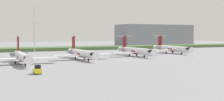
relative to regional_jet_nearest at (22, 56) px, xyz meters
The scene contains 10 objects.
ground_plane 46.68m from the regional_jet_nearest, 37.02° to the left, with size 500.00×500.00×0.00m, color gray.
grass_berm 84.86m from the regional_jet_nearest, 63.99° to the left, with size 320.00×20.00×1.83m, color #426033.
regional_jet_nearest is the anchor object (origin of this frame).
regional_jet_second 24.38m from the regional_jet_nearest, 19.33° to the left, with size 22.81×31.00×9.00m.
regional_jet_third 52.17m from the regional_jet_nearest, 16.26° to the left, with size 22.81×31.00×9.00m.
regional_jet_fourth 79.94m from the regional_jet_nearest, 17.34° to the left, with size 22.81×31.00×9.00m.
antenna_mast 64.71m from the regional_jet_nearest, 77.06° to the left, with size 4.40×0.50×24.06m.
distant_hangar 169.22m from the regional_jet_nearest, 42.72° to the left, with size 64.74×24.38×17.65m, color gray.
baggage_tug 26.38m from the regional_jet_nearest, 89.17° to the right, with size 1.72×3.20×2.30m.
safety_cone_front_marker 71.51m from the regional_jet_nearest, ahead, with size 0.44×0.44×0.55m, color orange.
Camera 1 is at (-49.12, -95.97, 9.78)m, focal length 46.48 mm.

